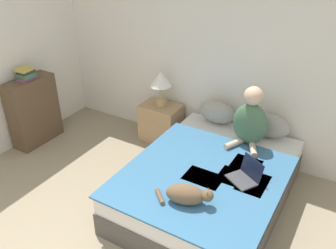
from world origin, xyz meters
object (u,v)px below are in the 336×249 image
at_px(table_lamp, 161,81).
at_px(nightstand, 161,123).
at_px(book_stack_top, 26,74).
at_px(pillow_far, 269,125).
at_px(person_sitting, 250,120).
at_px(bed, 209,184).
at_px(laptop_open, 245,176).
at_px(cat_tabby, 187,194).
at_px(pillow_near, 217,112).
at_px(bookshelf, 34,111).

bearing_deg(table_lamp, nightstand, -74.53).
bearing_deg(nightstand, book_stack_top, -148.76).
bearing_deg(pillow_far, person_sitting, -119.40).
bearing_deg(nightstand, pillow_far, 2.23).
relative_size(bed, laptop_open, 5.61).
height_order(laptop_open, nightstand, laptop_open).
distance_m(cat_tabby, book_stack_top, 2.84).
bearing_deg(cat_tabby, laptop_open, 43.51).
xyz_separation_m(pillow_near, book_stack_top, (-2.35, -0.98, 0.39)).
xyz_separation_m(pillow_near, bookshelf, (-2.35, -0.98, -0.16)).
bearing_deg(person_sitting, pillow_far, 60.60).
xyz_separation_m(bed, pillow_near, (-0.35, 0.92, 0.40)).
bearing_deg(nightstand, bookshelf, -148.82).
height_order(pillow_far, book_stack_top, book_stack_top).
xyz_separation_m(nightstand, bookshelf, (-1.53, -0.92, 0.20)).
height_order(bed, bookshelf, bookshelf).
bearing_deg(bookshelf, laptop_open, 0.29).
height_order(bed, book_stack_top, book_stack_top).
relative_size(nightstand, book_stack_top, 2.35).
height_order(bed, pillow_far, pillow_far).
xyz_separation_m(bed, nightstand, (-1.16, 0.86, 0.03)).
height_order(nightstand, table_lamp, table_lamp).
xyz_separation_m(pillow_far, person_sitting, (-0.16, -0.28, 0.16)).
bearing_deg(laptop_open, person_sitting, 138.88).
bearing_deg(bed, bookshelf, -178.68).
height_order(person_sitting, nightstand, person_sitting).
relative_size(table_lamp, bookshelf, 0.52).
distance_m(bed, cat_tabby, 0.74).
relative_size(pillow_far, book_stack_top, 2.08).
bearing_deg(book_stack_top, table_lamp, 31.35).
relative_size(nightstand, table_lamp, 1.11).
bearing_deg(table_lamp, bed, -36.58).
xyz_separation_m(nightstand, table_lamp, (-0.00, 0.00, 0.64)).
height_order(bed, person_sitting, person_sitting).
height_order(laptop_open, table_lamp, table_lamp).
bearing_deg(cat_tabby, book_stack_top, 150.95).
xyz_separation_m(bed, person_sitting, (0.18, 0.64, 0.56)).
xyz_separation_m(bed, pillow_far, (0.34, 0.92, 0.40)).
bearing_deg(book_stack_top, bed, 1.37).
distance_m(pillow_far, laptop_open, 0.97).
relative_size(pillow_near, person_sitting, 0.68).
xyz_separation_m(pillow_near, laptop_open, (0.74, -0.97, -0.10)).
bearing_deg(bed, table_lamp, 143.42).
xyz_separation_m(person_sitting, book_stack_top, (-2.87, -0.70, 0.23)).
bearing_deg(laptop_open, cat_tabby, -88.10).
xyz_separation_m(pillow_near, table_lamp, (-0.82, -0.06, 0.28)).
bearing_deg(person_sitting, nightstand, 170.49).
bearing_deg(pillow_far, book_stack_top, -162.03).
relative_size(bed, person_sitting, 2.94).
height_order(person_sitting, table_lamp, person_sitting).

